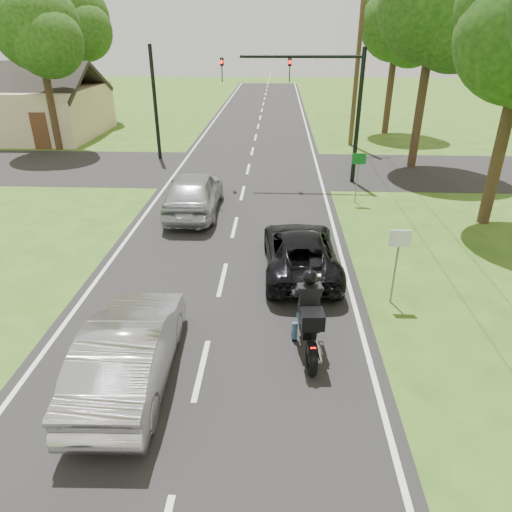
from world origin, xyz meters
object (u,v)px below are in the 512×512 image
(traffic_signal, at_px, (319,92))
(sign_green, at_px, (358,166))
(silver_sedan, at_px, (130,350))
(silver_suv, at_px, (194,192))
(sign_white, at_px, (399,249))
(dark_suv, at_px, (300,251))
(motorcycle_rider, at_px, (308,321))
(utility_pole_far, at_px, (358,59))

(traffic_signal, relative_size, sign_green, 3.00)
(silver_sedan, relative_size, traffic_signal, 0.71)
(traffic_signal, bearing_deg, sign_green, -62.62)
(silver_sedan, height_order, silver_suv, silver_suv)
(sign_white, bearing_deg, sign_green, 88.57)
(sign_green, bearing_deg, traffic_signal, 117.38)
(dark_suv, relative_size, silver_suv, 0.94)
(traffic_signal, xyz_separation_m, sign_white, (1.36, -11.02, -2.54))
(motorcycle_rider, distance_m, silver_suv, 9.62)
(motorcycle_rider, distance_m, dark_suv, 3.93)
(silver_sedan, height_order, traffic_signal, traffic_signal)
(motorcycle_rider, distance_m, silver_sedan, 3.87)
(motorcycle_rider, height_order, sign_green, sign_green)
(motorcycle_rider, bearing_deg, sign_green, 71.37)
(motorcycle_rider, relative_size, dark_suv, 0.52)
(motorcycle_rider, bearing_deg, utility_pole_far, 75.23)
(motorcycle_rider, distance_m, traffic_signal, 13.66)
(silver_sedan, height_order, sign_green, sign_green)
(dark_suv, distance_m, silver_suv, 6.27)
(sign_green, bearing_deg, sign_white, -91.43)
(utility_pole_far, relative_size, sign_white, 4.71)
(sign_white, bearing_deg, silver_suv, 134.65)
(sign_white, bearing_deg, motorcycle_rider, -137.42)
(silver_suv, bearing_deg, sign_white, 133.63)
(motorcycle_rider, relative_size, silver_sedan, 0.53)
(sign_white, bearing_deg, traffic_signal, 97.05)
(silver_suv, relative_size, sign_white, 2.32)
(traffic_signal, xyz_separation_m, sign_green, (1.56, -3.02, -2.54))
(motorcycle_rider, bearing_deg, dark_suv, 85.83)
(silver_suv, bearing_deg, utility_pole_far, -123.48)
(sign_green, bearing_deg, silver_suv, -167.49)
(silver_sedan, distance_m, silver_suv, 9.86)
(motorcycle_rider, relative_size, silver_suv, 0.49)
(motorcycle_rider, height_order, sign_white, sign_white)
(motorcycle_rider, bearing_deg, sign_white, 38.18)
(dark_suv, height_order, silver_sedan, silver_sedan)
(silver_suv, relative_size, utility_pole_far, 0.49)
(dark_suv, height_order, utility_pole_far, utility_pole_far)
(motorcycle_rider, bearing_deg, traffic_signal, 81.18)
(silver_suv, distance_m, traffic_signal, 7.54)
(motorcycle_rider, height_order, traffic_signal, traffic_signal)
(sign_white, bearing_deg, dark_suv, 144.11)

